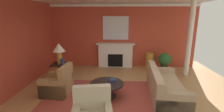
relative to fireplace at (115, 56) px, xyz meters
The scene contains 17 objects.
ground_plane 3.02m from the fireplace, 86.30° to the right, with size 8.37×8.37×0.00m, color tan.
wall_fireplace 0.97m from the fireplace, 47.66° to the left, with size 7.04×0.12×2.94m, color #B7422D.
wall_window 4.18m from the fireplace, 139.17° to the right, with size 0.12×6.83×2.94m, color #B7422D.
crown_moulding 2.33m from the fireplace, 34.24° to the left, with size 7.04×0.08×0.12m, color white.
area_rug 3.04m from the fireplace, 92.91° to the right, with size 3.74×2.42×0.01m, color #993D33.
fireplace is the anchor object (origin of this frame).
mantel_mirror 1.30m from the fireplace, 90.00° to the left, with size 1.19×0.04×1.08m, color silver.
sofa 3.32m from the fireplace, 61.72° to the right, with size 1.04×2.15×0.85m.
armchair_near_window 3.36m from the fireplace, 120.13° to the right, with size 0.85×0.85×0.95m.
coffee_table 3.00m from the fireplace, 92.91° to the right, with size 1.00×1.00×0.45m.
side_table 2.75m from the fireplace, 135.38° to the right, with size 0.56×0.56×0.70m.
table_lamp 2.83m from the fireplace, 135.38° to the right, with size 0.44×0.44×0.75m.
vase_on_side_table 2.74m from the fireplace, 131.38° to the right, with size 0.13×0.13×0.23m, color navy.
vase_tall_corner 1.61m from the fireplace, 10.79° to the right, with size 0.34×0.34×0.78m, color #B7892D.
book_red_cover 2.84m from the fireplace, 89.51° to the right, with size 0.20×0.17×0.06m, color navy.
potted_plant 2.24m from the fireplace, 13.88° to the right, with size 0.56×0.56×0.83m.
column_white 3.24m from the fireplace, 17.61° to the right, with size 0.20×0.20×2.94m, color white.
Camera 1 is at (0.05, -4.43, 2.37)m, focal length 25.66 mm.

